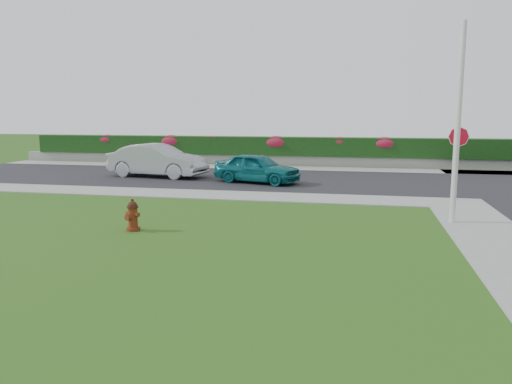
% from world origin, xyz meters
% --- Properties ---
extents(ground, '(120.00, 120.00, 0.00)m').
position_xyz_m(ground, '(0.00, 0.00, 0.00)').
color(ground, black).
rests_on(ground, ground).
extents(street_far, '(26.00, 8.00, 0.04)m').
position_xyz_m(street_far, '(-5.00, 14.00, 0.02)').
color(street_far, black).
rests_on(street_far, ground).
extents(sidewalk_far, '(24.00, 2.00, 0.04)m').
position_xyz_m(sidewalk_far, '(-6.00, 9.00, 0.02)').
color(sidewalk_far, gray).
rests_on(sidewalk_far, ground).
extents(curb_corner, '(2.00, 2.00, 0.04)m').
position_xyz_m(curb_corner, '(7.00, 9.00, 0.02)').
color(curb_corner, gray).
rests_on(curb_corner, ground).
extents(sidewalk_beyond, '(34.00, 2.00, 0.04)m').
position_xyz_m(sidewalk_beyond, '(-1.00, 19.00, 0.02)').
color(sidewalk_beyond, gray).
rests_on(sidewalk_beyond, ground).
extents(retaining_wall, '(34.00, 0.40, 0.60)m').
position_xyz_m(retaining_wall, '(-1.00, 20.50, 0.30)').
color(retaining_wall, gray).
rests_on(retaining_wall, ground).
extents(hedge, '(32.00, 0.90, 1.10)m').
position_xyz_m(hedge, '(-1.00, 20.60, 1.15)').
color(hedge, black).
rests_on(hedge, retaining_wall).
extents(fire_hydrant, '(0.44, 0.42, 0.85)m').
position_xyz_m(fire_hydrant, '(-2.12, 2.96, 0.40)').
color(fire_hydrant, '#541F0D').
rests_on(fire_hydrant, ground).
extents(sedan_teal, '(4.16, 2.60, 1.32)m').
position_xyz_m(sedan_teal, '(-0.78, 12.55, 0.70)').
color(sedan_teal, '#0D6164').
rests_on(sedan_teal, street_far).
extents(sedan_silver, '(5.02, 2.38, 1.59)m').
position_xyz_m(sedan_silver, '(-5.97, 13.63, 0.83)').
color(sedan_silver, '#A3A5AB').
rests_on(sedan_silver, street_far).
extents(utility_pole, '(0.16, 0.16, 5.53)m').
position_xyz_m(utility_pole, '(6.31, 5.67, 2.77)').
color(utility_pole, silver).
rests_on(utility_pole, ground).
extents(stop_sign, '(0.72, 0.06, 2.63)m').
position_xyz_m(stop_sign, '(7.06, 9.69, 1.96)').
color(stop_sign, slate).
rests_on(stop_sign, ground).
extents(flower_clump_a, '(1.27, 0.81, 0.63)m').
position_xyz_m(flower_clump_a, '(-12.31, 20.50, 1.45)').
color(flower_clump_a, '#BF203F').
rests_on(flower_clump_a, hedge).
extents(flower_clump_b, '(1.51, 0.97, 0.75)m').
position_xyz_m(flower_clump_b, '(-7.95, 20.50, 1.40)').
color(flower_clump_b, '#BF203F').
rests_on(flower_clump_b, hedge).
extents(flower_clump_c, '(1.03, 0.66, 0.52)m').
position_xyz_m(flower_clump_c, '(-5.36, 20.50, 1.50)').
color(flower_clump_c, '#BF203F').
rests_on(flower_clump_c, hedge).
extents(flower_clump_d, '(1.54, 0.99, 0.77)m').
position_xyz_m(flower_clump_d, '(-1.28, 20.50, 1.39)').
color(flower_clump_d, '#BF203F').
rests_on(flower_clump_d, hedge).
extents(flower_clump_e, '(1.16, 0.74, 0.58)m').
position_xyz_m(flower_clump_e, '(2.45, 20.50, 1.47)').
color(flower_clump_e, '#BF203F').
rests_on(flower_clump_e, hedge).
extents(flower_clump_f, '(1.48, 0.95, 0.74)m').
position_xyz_m(flower_clump_f, '(5.00, 20.50, 1.41)').
color(flower_clump_f, '#BF203F').
rests_on(flower_clump_f, hedge).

